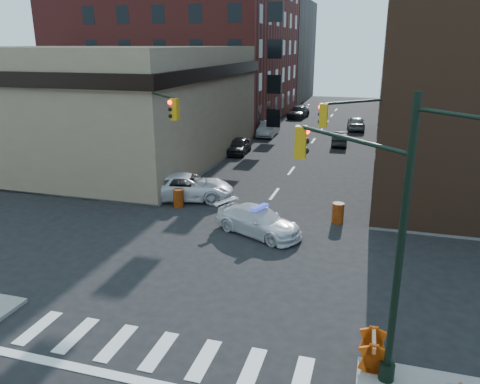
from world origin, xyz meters
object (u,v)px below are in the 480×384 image
Objects in this scene: police_car at (258,221)px; barricade_nw_a at (139,186)px; pedestrian_b at (126,170)px; parked_car_wnear at (239,146)px; parked_car_wfar at (268,129)px; parked_car_enear at (340,138)px; pedestrian_a at (95,182)px; barrel_bank at (179,198)px; pickup at (187,187)px; barrel_road at (338,213)px; barricade_se_a at (373,350)px.

police_car is 9.55m from barricade_nw_a.
parked_car_wnear is at bearing 64.61° from pedestrian_b.
barricade_nw_a is at bearing 91.05° from police_car.
parked_car_wfar is 8.02m from parked_car_enear.
pedestrian_b reaches higher than barricade_nw_a.
barrel_bank is (5.61, -0.02, -0.52)m from pedestrian_a.
parked_car_enear is 2.20× the size of pedestrian_a.
parked_car_wfar is at bearing -14.69° from pickup.
pedestrian_b is at bearing 114.80° from pedestrian_a.
parked_car_enear is at bearing 34.48° from parked_car_wnear.
pickup is at bearing 8.37° from barricade_nw_a.
barrel_road is (14.85, 0.00, -0.51)m from pedestrian_a.
parked_car_wnear is (-0.53, 12.97, -0.09)m from pickup.
parked_car_wnear is at bearing 103.48° from pedestrian_a.
pedestrian_a is 20.56m from barricade_se_a.
parked_car_wfar is (0.07, 21.75, -0.02)m from pickup.
pickup reaches higher than barrel_bank.
pedestrian_a is 2.70m from barricade_nw_a.
barrel_bank is (0.00, -23.26, -0.22)m from parked_car_wfar.
barricade_nw_a is at bearing -103.47° from parked_car_wnear.
parked_car_wnear is at bearing 33.71° from parked_car_enear.
parked_car_enear is (7.57, -2.64, -0.10)m from parked_car_wfar.
barricade_nw_a is (-3.21, 1.19, 0.11)m from barrel_bank.
parked_car_enear is 21.67m from pedestrian_b.
barrel_road is 1.03× the size of barrel_bank.
pedestrian_b is at bearing 149.09° from barrel_bank.
pickup is at bearing -20.73° from pedestrian_b.
pickup reaches higher than parked_car_enear.
pedestrian_a reaches higher than parked_car_wnear.
pedestrian_b is at bearing 58.23° from pickup.
parked_car_wnear reaches higher than parked_car_enear.
pedestrian_a is 1.51× the size of barricade_se_a.
barricade_nw_a is at bearing 81.48° from pickup.
parked_car_enear is 3.62× the size of barrel_road.
parked_car_wnear is at bearing 92.40° from barrel_bank.
parked_car_wnear is 3.67× the size of barrel_road.
barricade_nw_a is at bearing -47.57° from pedestrian_b.
pedestrian_b is at bearing 50.76° from parked_car_enear.
parked_car_wnear reaches higher than police_car.
police_car is 2.49× the size of pedestrian_b.
parked_car_wfar is 3.46× the size of barricade_nw_a.
barrel_bank is 0.81× the size of barricade_nw_a.
barrel_bank is (-5.53, 2.67, -0.15)m from police_car.
parked_car_wnear is 17.50m from barrel_road.
police_car is 11.46m from pedestrian_a.
barricade_nw_a is (-12.45, 1.17, 0.10)m from barrel_road.
pedestrian_a is at bearing 179.84° from barrel_bank.
pickup is 5.10× the size of barrel_road.
parked_car_enear is 3.71× the size of barrel_bank.
pedestrian_b is (-5.19, -20.16, 0.34)m from parked_car_wfar.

